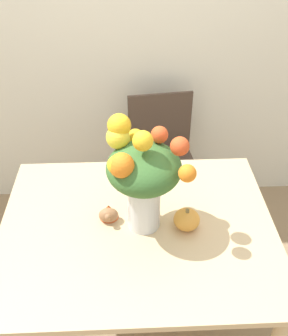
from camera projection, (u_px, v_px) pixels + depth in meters
ground_plane at (139, 322)px, 2.14m from camera, size 12.00×12.00×0.00m
wall_back at (130, 5)px, 2.20m from camera, size 8.00×0.06×2.70m
dining_table at (138, 243)px, 1.75m from camera, size 1.18×0.93×0.75m
flower_vase at (142, 173)px, 1.53m from camera, size 0.33×0.32×0.49m
pumpkin at (187, 219)px, 1.65m from camera, size 0.11×0.11×0.10m
turkey_figurine at (109, 213)px, 1.70m from camera, size 0.08×0.11×0.07m
dining_chair_near_window at (163, 164)px, 2.50m from camera, size 0.47×0.47×0.90m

